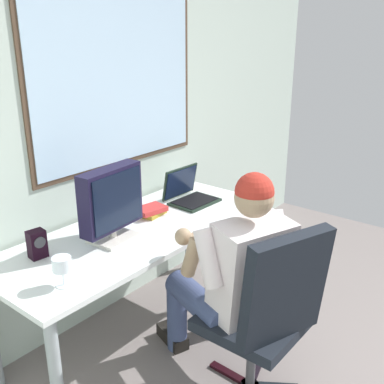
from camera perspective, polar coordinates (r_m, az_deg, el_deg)
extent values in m
cube|color=#B6C7BA|center=(2.86, -13.28, 8.43)|extent=(5.26, 0.06, 2.61)
cube|color=#4C3828|center=(2.96, -9.20, 14.38)|extent=(1.34, 0.01, 1.17)
cube|color=silver|center=(2.96, -9.15, 14.37)|extent=(1.28, 0.02, 1.11)
cylinder|color=#8E989B|center=(2.32, -16.46, -21.47)|extent=(0.06, 0.06, 0.69)
cylinder|color=#8E989B|center=(3.33, 7.31, -7.14)|extent=(0.06, 0.06, 0.69)
cylinder|color=#8E989B|center=(3.62, -0.43, -4.61)|extent=(0.06, 0.06, 0.69)
cube|color=silver|center=(2.74, -6.70, -4.79)|extent=(1.78, 0.71, 0.03)
cube|color=black|center=(2.82, 7.93, -20.97)|extent=(0.26, 0.12, 0.02)
cube|color=black|center=(2.78, 4.76, -21.58)|extent=(0.05, 0.26, 0.02)
cylinder|color=#3F3F44|center=(2.60, 7.37, -19.36)|extent=(0.05, 0.05, 0.39)
cube|color=black|center=(2.47, 7.60, -15.53)|extent=(0.48, 0.48, 0.06)
cube|color=black|center=(2.17, 11.50, -11.62)|extent=(0.47, 0.27, 0.55)
cylinder|color=#374368|center=(2.70, 6.62, -11.33)|extent=(0.30, 0.49, 0.15)
cylinder|color=#374368|center=(2.98, 3.62, -13.15)|extent=(0.12, 0.12, 0.46)
cube|color=black|center=(3.12, 2.88, -15.54)|extent=(0.17, 0.26, 0.08)
cylinder|color=#374368|center=(2.54, 0.76, -13.37)|extent=(0.30, 0.49, 0.15)
cylinder|color=#374368|center=(2.83, -1.88, -15.03)|extent=(0.12, 0.12, 0.46)
cube|color=black|center=(2.99, -2.44, -17.42)|extent=(0.17, 0.26, 0.08)
cube|color=silver|center=(2.33, 7.28, -9.53)|extent=(0.45, 0.37, 0.53)
sphere|color=#A08162|center=(2.17, 7.71, -0.73)|extent=(0.19, 0.19, 0.19)
sphere|color=#A72A20|center=(2.16, 7.75, 0.01)|extent=(0.19, 0.19, 0.19)
cylinder|color=silver|center=(2.44, 10.70, -5.51)|extent=(0.14, 0.20, 0.29)
cylinder|color=#A08162|center=(2.56, 9.17, -7.59)|extent=(0.13, 0.20, 0.27)
sphere|color=#A08162|center=(2.60, 8.58, -7.77)|extent=(0.09, 0.09, 0.09)
cylinder|color=silver|center=(2.20, 2.04, -8.19)|extent=(0.15, 0.22, 0.29)
cylinder|color=#A08162|center=(2.32, 0.08, -7.83)|extent=(0.13, 0.18, 0.27)
sphere|color=#A08162|center=(2.36, -1.08, -5.56)|extent=(0.09, 0.09, 0.09)
cube|color=beige|center=(2.62, -9.72, -5.61)|extent=(0.26, 0.21, 0.02)
cylinder|color=beige|center=(2.61, -9.76, -4.90)|extent=(0.04, 0.04, 0.05)
cube|color=black|center=(2.53, -10.02, -0.80)|extent=(0.41, 0.13, 0.34)
cube|color=black|center=(2.50, -9.14, -1.05)|extent=(0.36, 0.04, 0.30)
cube|color=black|center=(3.10, 0.35, -1.23)|extent=(0.32, 0.24, 0.02)
cube|color=black|center=(3.10, 0.35, -1.05)|extent=(0.28, 0.21, 0.00)
cube|color=black|center=(3.15, -1.50, 1.28)|extent=(0.31, 0.06, 0.21)
cube|color=#0F1933|center=(3.14, -1.38, 1.22)|extent=(0.29, 0.05, 0.19)
cylinder|color=silver|center=(2.24, -15.58, -11.05)|extent=(0.07, 0.07, 0.00)
cylinder|color=silver|center=(2.22, -15.68, -10.17)|extent=(0.01, 0.01, 0.08)
cylinder|color=silver|center=(2.18, -15.85, -8.57)|extent=(0.09, 0.09, 0.06)
cylinder|color=#5D1212|center=(2.19, -15.79, -9.08)|extent=(0.08, 0.08, 0.02)
cube|color=black|center=(2.50, -18.66, -6.14)|extent=(0.09, 0.08, 0.15)
cylinder|color=#333338|center=(2.46, -18.34, -5.96)|extent=(0.06, 0.01, 0.06)
cube|color=olive|center=(2.92, -5.10, -2.56)|extent=(0.18, 0.16, 0.03)
cube|color=#B92E2C|center=(2.90, -5.15, -2.15)|extent=(0.20, 0.16, 0.03)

